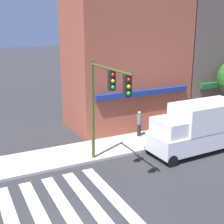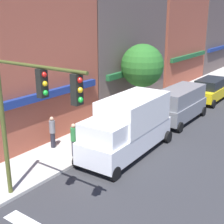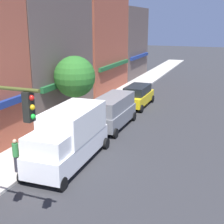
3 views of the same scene
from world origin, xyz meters
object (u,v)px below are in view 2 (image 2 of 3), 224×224
Objects in this scene: box_truck_white at (128,125)px; pedestrian_white_shirt at (100,124)px; suv_yellow at (211,89)px; pedestrian_green_top at (74,139)px; street_tree at (142,66)px; pedestrian_grey_coat at (52,132)px; traffic_signal at (29,105)px; van_grey at (180,103)px.

pedestrian_white_shirt is (0.45, 2.20, -0.51)m from box_truck_white.
suv_yellow is 2.67× the size of pedestrian_white_shirt.
suv_yellow is 2.67× the size of pedestrian_green_top.
street_tree is at bearing 22.95° from box_truck_white.
street_tree is at bearing -83.24° from pedestrian_grey_coat.
traffic_signal reaches higher than suv_yellow.
box_truck_white is 3.54× the size of pedestrian_grey_coat.
pedestrian_grey_coat is at bearing 117.92° from box_truck_white.
van_grey is (12.89, -0.07, -2.89)m from traffic_signal.
suv_yellow reaches higher than pedestrian_grey_coat.
street_tree is at bearing 46.10° from pedestrian_white_shirt.
pedestrian_green_top is 8.74m from street_tree.
van_grey reaches higher than suv_yellow.
pedestrian_green_top is at bearing -172.43° from pedestrian_grey_coat.
pedestrian_white_shirt is (6.74, 2.14, -3.11)m from traffic_signal.
van_grey is at bearing 8.12° from pedestrian_green_top.
pedestrian_white_shirt is at bearing -106.86° from pedestrian_grey_coat.
pedestrian_white_shirt is 2.64m from pedestrian_green_top.
box_truck_white is 3.54× the size of pedestrian_green_top.
pedestrian_grey_coat is 8.60m from street_tree.
pedestrian_green_top is (-2.18, 1.89, -0.51)m from box_truck_white.
pedestrian_white_shirt and pedestrian_grey_coat have the same top height.
box_truck_white is at bearing -0.62° from traffic_signal.
van_grey is at bearing -0.30° from traffic_signal.
traffic_signal is 0.92× the size of box_truck_white.
street_tree is at bearing 26.54° from pedestrian_green_top.
van_grey is at bearing 20.36° from pedestrian_white_shirt.
pedestrian_white_shirt is 1.00× the size of pedestrian_green_top.
pedestrian_green_top is at bearing 168.34° from van_grey.
suv_yellow reaches higher than pedestrian_green_top.
van_grey is at bearing -179.46° from suv_yellow.
traffic_signal reaches higher than pedestrian_white_shirt.
van_grey is (6.59, -0.00, -0.30)m from box_truck_white.
traffic_signal is 1.15× the size of van_grey.
pedestrian_grey_coat is at bearing 105.59° from pedestrian_green_top.
traffic_signal reaches higher than van_grey.
suv_yellow is 15.31m from pedestrian_green_top.
pedestrian_green_top is (-2.63, -0.31, 0.00)m from pedestrian_white_shirt.
traffic_signal reaches higher than pedestrian_grey_coat.
pedestrian_grey_coat is at bearing 174.46° from street_tree.
traffic_signal is at bearing -179.77° from van_grey.
street_tree reaches higher than suv_yellow.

